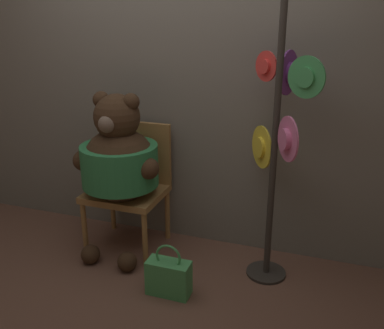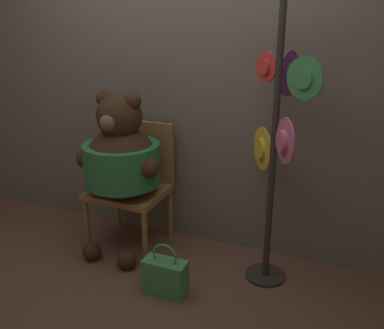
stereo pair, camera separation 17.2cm
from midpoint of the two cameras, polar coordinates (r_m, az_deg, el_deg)
name	(u,v)px [view 1 (the left image)]	position (r m, az deg, el deg)	size (l,w,h in m)	color
ground_plane	(149,275)	(3.18, -7.39, -14.37)	(14.00, 14.00, 0.00)	brown
wall_back	(180,81)	(3.29, -3.10, 11.02)	(8.00, 0.10, 2.55)	slate
chair	(130,180)	(3.39, -9.66, -2.12)	(0.57, 0.49, 0.97)	#9E703D
teddy_bear	(119,160)	(3.18, -11.24, 0.51)	(0.68, 0.60, 1.25)	#3D2819
hat_display_rack	(278,140)	(2.78, 9.60, 3.25)	(0.48, 0.57, 1.87)	#332D28
handbag_on_ground	(169,277)	(2.91, -4.88, -14.72)	(0.29, 0.13, 0.37)	#479E56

